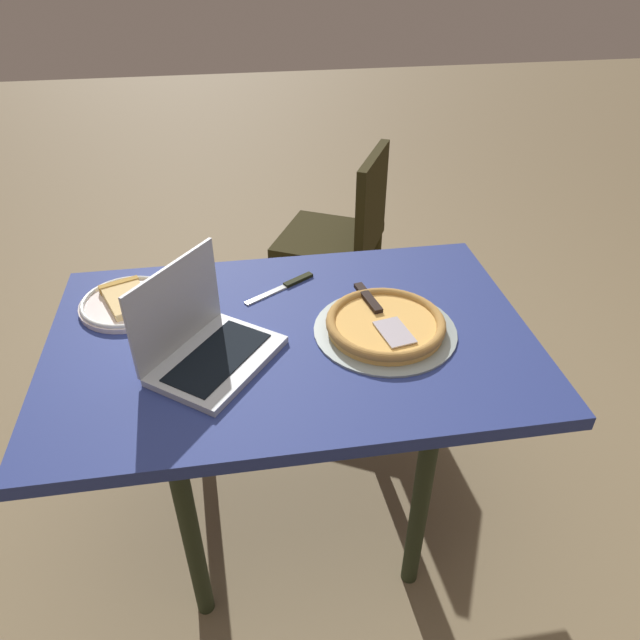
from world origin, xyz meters
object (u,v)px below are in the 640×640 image
pizza_tray (385,325)px  table_knife (286,285)px  dining_table (292,354)px  laptop (203,341)px  chair_near (344,234)px  pizza_plate (128,301)px

pizza_tray → table_knife: bearing=132.0°
dining_table → pizza_tray: size_ratio=3.34×
laptop → chair_near: size_ratio=0.44×
laptop → pizza_plate: size_ratio=1.43×
pizza_tray → chair_near: (0.08, 0.95, -0.23)m
laptop → dining_table: bearing=16.8°
chair_near → pizza_plate: bearing=-135.8°
pizza_tray → table_knife: 0.34m
dining_table → pizza_tray: pizza_tray is taller
dining_table → laptop: laptop is taller
dining_table → pizza_plate: bearing=155.1°
laptop → pizza_tray: size_ratio=1.01×
pizza_plate → chair_near: (0.75, 0.73, -0.22)m
laptop → table_knife: laptop is taller
pizza_plate → pizza_tray: pizza_tray is taller
laptop → pizza_tray: bearing=5.0°
pizza_plate → table_knife: pizza_plate is taller
dining_table → pizza_tray: (0.24, -0.03, 0.09)m
dining_table → pizza_plate: (-0.43, 0.20, 0.08)m
dining_table → pizza_plate: pizza_plate is taller
dining_table → laptop: size_ratio=3.30×
laptop → chair_near: (0.54, 0.99, -0.26)m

